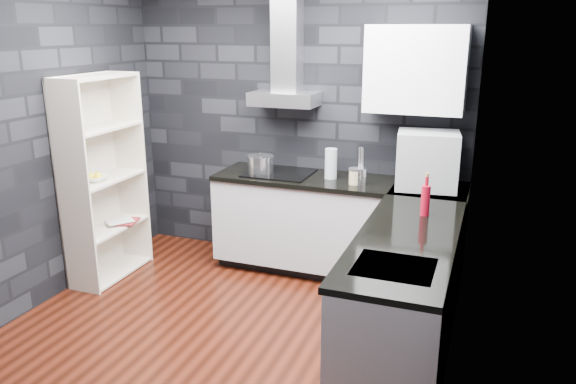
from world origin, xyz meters
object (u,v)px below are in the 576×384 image
Objects in this scene: glass_vase at (331,164)px; appliance_garage at (427,161)px; pot at (261,165)px; storage_jar at (355,177)px; bookshelf at (104,179)px; utensil_crock at (360,176)px; red_bottle at (425,201)px; fruit_bowl at (95,178)px.

appliance_garage is at bearing -1.79° from glass_vase.
pot reaches higher than storage_jar.
utensil_crock is at bearing 11.64° from bookshelf.
glass_vase is at bearing 154.64° from storage_jar.
appliance_garage is 2.78m from bookshelf.
bookshelf is at bearing -163.68° from storage_jar.
storage_jar is 0.05m from utensil_crock.
red_bottle is (0.66, -0.63, 0.05)m from storage_jar.
pot reaches higher than fruit_bowl.
fruit_bowl is (-1.21, -0.78, -0.04)m from pot.
storage_jar is 0.91m from red_bottle.
utensil_crock is at bearing 134.04° from red_bottle.
pot is 0.13× the size of bookshelf.
utensil_crock is at bearing 20.58° from storage_jar.
appliance_garage is at bearing 9.99° from bookshelf.
red_bottle is at bearing -90.58° from appliance_garage.
red_bottle is (1.55, -0.69, 0.03)m from pot.
pot is at bearing 32.98° from fruit_bowl.
pot is 1.70m from red_bottle.
storage_jar is 0.90× the size of utensil_crock.
storage_jar is at bearing -159.42° from utensil_crock.
appliance_garage is at bearing 8.93° from storage_jar.
glass_vase is at bearing 24.30° from fruit_bowl.
red_bottle is (0.08, -0.72, -0.12)m from appliance_garage.
appliance_garage is 0.73m from red_bottle.
bookshelf is at bearing -150.69° from pot.
storage_jar is at bearing 11.55° from bookshelf.
pot is 1.69× the size of utensil_crock.
bookshelf is (-2.76, 0.01, -0.11)m from red_bottle.
appliance_garage reaches higher than pot.
glass_vase reaches higher than utensil_crock.
glass_vase is 2.03m from fruit_bowl.
fruit_bowl is at bearing -155.70° from glass_vase.
utensil_crock is 0.63× the size of red_bottle.
bookshelf is (-2.10, -0.61, -0.06)m from storage_jar.
pot is 0.88× the size of glass_vase.
red_bottle is at bearing -23.86° from pot.
appliance_garage reaches higher than storage_jar.
fruit_bowl is at bearing -147.02° from pot.
appliance_garage is at bearing 1.10° from pot.
bookshelf reaches higher than red_bottle.
pot is 1.07× the size of red_bottle.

